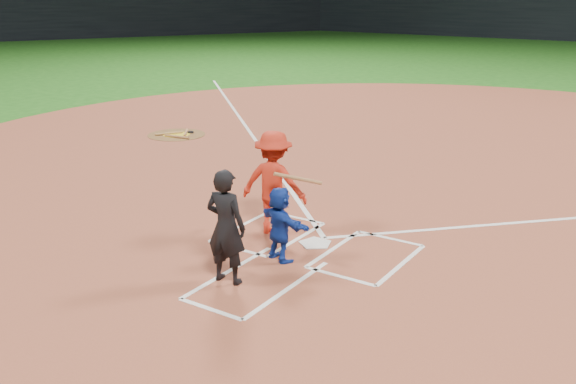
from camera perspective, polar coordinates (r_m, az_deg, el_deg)
The scene contains 14 objects.
ground at distance 11.04m, azimuth 2.45°, elevation -4.67°, with size 120.00×120.00×0.00m, color #1C5715.
home_plate_dirt at distance 16.23m, azimuth 13.38°, elevation 2.29°, with size 28.00×28.00×0.01m, color brown.
stadium_wall_left at distance 57.52m, azimuth -22.71°, elevation 13.92°, with size 1.20×60.00×3.20m, color black.
home_plate at distance 11.04m, azimuth 2.45°, elevation -4.57°, with size 0.60×0.60×0.02m, color silver.
on_deck_circle at distance 19.37m, azimuth -9.88°, elevation 5.04°, with size 1.70×1.70×0.01m, color brown.
on_deck_logo at distance 19.37m, azimuth -9.89°, elevation 5.06°, with size 0.80×0.80×0.00m, color gold.
on_deck_bat_a at distance 19.45m, azimuth -9.06°, elevation 5.24°, with size 0.06×0.06×0.84m, color #A96A3E.
on_deck_bat_b at distance 19.43m, azimuth -10.53°, elevation 5.15°, with size 0.06×0.06×0.84m, color olive.
on_deck_bat_c at distance 18.95m, azimuth -9.84°, elevation 4.87°, with size 0.06×0.06×0.84m, color #976037.
bat_weight_donut at distance 19.52m, azimuth -8.66°, elevation 5.29°, with size 0.19×0.19×0.05m, color black.
catcher at distance 10.19m, azimuth -0.72°, elevation -2.85°, with size 1.14×0.36×1.23m, color #13309A.
umpire at distance 9.40m, azimuth -5.54°, elevation -3.09°, with size 0.64×0.42×1.74m, color black.
chalk_markings at distance 15.58m, azimuth 12.47°, elevation 1.74°, with size 28.35×17.32×0.01m.
batter_at_plate at distance 11.24m, azimuth -1.28°, elevation 0.82°, with size 1.58×0.94×1.85m.
Camera 1 is at (5.18, -8.79, 4.23)m, focal length 40.00 mm.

